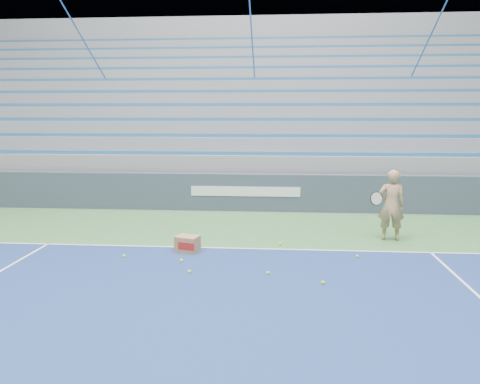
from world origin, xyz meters
The scene contains 11 objects.
sponsor_barrier centered at (0.00, 15.88, 0.55)m, with size 30.00×0.32×1.10m.
bleachers centered at (0.00, 21.60, 2.36)m, with size 31.00×9.15×7.30m.
tennis_player centered at (3.50, 12.88, 0.81)m, with size 0.92×0.84×1.62m.
ball_box centered at (-0.93, 11.58, 0.17)m, with size 0.54×0.47×0.34m.
tennis_ball_0 centered at (-0.65, 10.27, 0.03)m, with size 0.07×0.07×0.07m, color #C9EF30.
tennis_ball_1 centered at (2.54, 11.43, 0.03)m, with size 0.07×0.07×0.07m, color #C9EF30.
tennis_ball_2 centered at (0.77, 10.30, 0.03)m, with size 0.07×0.07×0.07m, color #C9EF30.
tennis_ball_3 centered at (-0.92, 10.89, 0.03)m, with size 0.07×0.07×0.07m, color #C9EF30.
tennis_ball_4 centered at (1.00, 12.23, 0.03)m, with size 0.07×0.07×0.07m, color #C9EF30.
tennis_ball_5 centered at (1.71, 9.90, 0.03)m, with size 0.07×0.07×0.07m, color #C9EF30.
tennis_ball_6 centered at (-2.13, 11.09, 0.03)m, with size 0.07×0.07×0.07m, color #C9EF30.
Camera 1 is at (0.90, 2.27, 2.87)m, focal length 35.00 mm.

